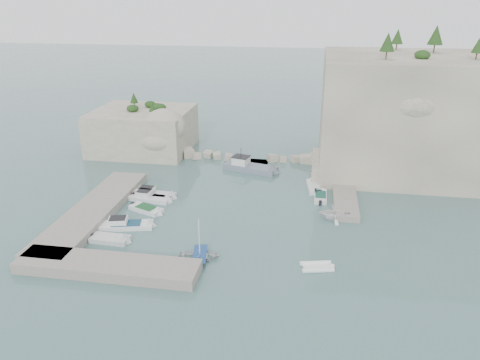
% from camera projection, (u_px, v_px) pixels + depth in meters
% --- Properties ---
extents(ground, '(400.00, 400.00, 0.00)m').
position_uv_depth(ground, '(232.00, 222.00, 55.53)').
color(ground, slate).
rests_on(ground, ground).
extents(cliff_east, '(26.00, 22.00, 17.00)m').
position_uv_depth(cliff_east, '(410.00, 114.00, 70.03)').
color(cliff_east, beige).
rests_on(cliff_east, ground).
extents(cliff_terrace, '(8.00, 10.00, 2.50)m').
position_uv_depth(cliff_terrace, '(339.00, 167.00, 69.62)').
color(cliff_terrace, beige).
rests_on(cliff_terrace, ground).
extents(outcrop_west, '(16.00, 14.00, 7.00)m').
position_uv_depth(outcrop_west, '(143.00, 130.00, 80.18)').
color(outcrop_west, beige).
rests_on(outcrop_west, ground).
extents(quay_west, '(5.00, 24.00, 1.10)m').
position_uv_depth(quay_west, '(93.00, 211.00, 56.97)').
color(quay_west, '#9E9689').
rests_on(quay_west, ground).
extents(quay_south, '(18.00, 4.00, 1.10)m').
position_uv_depth(quay_south, '(108.00, 266.00, 45.36)').
color(quay_south, '#9E9689').
rests_on(quay_south, ground).
extents(ledge_east, '(3.00, 16.00, 0.80)m').
position_uv_depth(ledge_east, '(344.00, 193.00, 62.52)').
color(ledge_east, '#9E9689').
rests_on(ledge_east, ground).
extents(breakwater, '(28.00, 3.00, 1.40)m').
position_uv_depth(breakwater, '(250.00, 157.00, 75.60)').
color(breakwater, beige).
rests_on(breakwater, ground).
extents(motorboat_a, '(6.77, 2.44, 1.40)m').
position_uv_depth(motorboat_a, '(153.00, 197.00, 62.43)').
color(motorboat_a, silver).
rests_on(motorboat_a, ground).
extents(motorboat_b, '(6.24, 2.69, 1.40)m').
position_uv_depth(motorboat_b, '(150.00, 200.00, 61.36)').
color(motorboat_b, silver).
rests_on(motorboat_b, ground).
extents(motorboat_c, '(5.16, 3.51, 0.70)m').
position_uv_depth(motorboat_c, '(146.00, 211.00, 58.26)').
color(motorboat_c, white).
rests_on(motorboat_c, ground).
extents(motorboat_d, '(6.93, 3.47, 1.40)m').
position_uv_depth(motorboat_d, '(127.00, 228.00, 54.13)').
color(motorboat_d, white).
rests_on(motorboat_d, ground).
extents(motorboat_e, '(4.70, 2.05, 0.70)m').
position_uv_depth(motorboat_e, '(110.00, 241.00, 51.14)').
color(motorboat_e, silver).
rests_on(motorboat_e, ground).
extents(rowboat, '(4.55, 3.59, 0.85)m').
position_uv_depth(rowboat, '(200.00, 258.00, 47.82)').
color(rowboat, white).
rests_on(rowboat, ground).
extents(inflatable_dinghy, '(3.69, 2.37, 0.44)m').
position_uv_depth(inflatable_dinghy, '(317.00, 268.00, 46.08)').
color(inflatable_dinghy, white).
rests_on(inflatable_dinghy, ground).
extents(tender_east_a, '(4.10, 3.62, 2.01)m').
position_uv_depth(tender_east_a, '(333.00, 219.00, 56.16)').
color(tender_east_a, white).
rests_on(tender_east_a, ground).
extents(tender_east_b, '(1.63, 4.69, 0.70)m').
position_uv_depth(tender_east_b, '(320.00, 198.00, 61.90)').
color(tender_east_b, silver).
rests_on(tender_east_b, ground).
extents(tender_east_c, '(2.40, 5.48, 0.70)m').
position_uv_depth(tender_east_c, '(314.00, 189.00, 64.96)').
color(tender_east_c, silver).
rests_on(tender_east_c, ground).
extents(tender_east_d, '(4.68, 2.95, 1.69)m').
position_uv_depth(tender_east_d, '(323.00, 180.00, 68.08)').
color(tender_east_d, silver).
rests_on(tender_east_d, ground).
extents(work_boat, '(9.34, 4.90, 2.20)m').
position_uv_depth(work_boat, '(251.00, 170.00, 71.76)').
color(work_boat, slate).
rests_on(work_boat, ground).
extents(rowboat_mast, '(0.10, 0.10, 4.20)m').
position_uv_depth(rowboat_mast, '(199.00, 236.00, 46.89)').
color(rowboat_mast, white).
rests_on(rowboat_mast, rowboat).
extents(vegetation, '(53.48, 13.88, 13.40)m').
position_uv_depth(vegetation, '(380.00, 47.00, 68.62)').
color(vegetation, '#1E4219').
rests_on(vegetation, ground).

